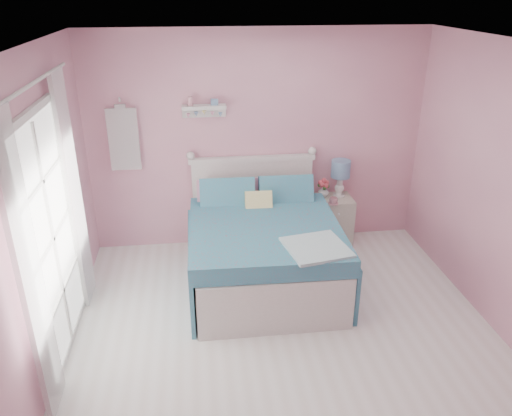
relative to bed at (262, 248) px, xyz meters
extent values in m
plane|color=silver|center=(0.08, -1.27, -0.39)|extent=(4.50, 4.50, 0.00)
plane|color=#C07A92|center=(0.08, 0.98, 0.91)|extent=(4.00, 0.00, 4.00)
plane|color=#C07A92|center=(-1.92, -1.27, 0.91)|extent=(0.00, 4.50, 4.50)
plane|color=white|center=(0.08, -1.27, 2.21)|extent=(4.50, 4.50, 0.00)
cube|color=silver|center=(0.00, -0.03, -0.19)|extent=(1.47, 1.91, 0.41)
cube|color=silver|center=(0.00, -0.03, 0.09)|extent=(1.41, 1.85, 0.16)
cube|color=silver|center=(0.00, 0.92, 0.14)|extent=(1.46, 0.07, 1.07)
cube|color=silver|center=(0.00, 0.92, 0.71)|extent=(1.52, 0.09, 0.06)
cube|color=silver|center=(0.00, -0.97, -0.11)|extent=(1.46, 0.06, 0.56)
cube|color=teal|center=(0.00, -0.18, 0.26)|extent=(1.58, 1.66, 0.18)
cube|color=#CA829D|center=(-0.34, 0.60, 0.37)|extent=(0.69, 0.29, 0.43)
cube|color=#CA829D|center=(0.34, 0.60, 0.37)|extent=(0.69, 0.29, 0.43)
cube|color=#CCBC59|center=(0.00, 0.32, 0.37)|extent=(0.31, 0.22, 0.31)
cube|color=beige|center=(1.00, 0.76, -0.09)|extent=(0.43, 0.40, 0.62)
cube|color=silver|center=(1.00, 0.57, 0.09)|extent=(0.37, 0.02, 0.16)
sphere|color=white|center=(1.00, 0.55, 0.09)|extent=(0.03, 0.03, 0.03)
cylinder|color=white|center=(1.07, 0.80, 0.23)|extent=(0.15, 0.15, 0.02)
cylinder|color=white|center=(1.07, 0.80, 0.36)|extent=(0.07, 0.07, 0.25)
cylinder|color=#6C8FB5|center=(1.07, 0.80, 0.58)|extent=(0.23, 0.23, 0.21)
imported|color=silver|center=(0.87, 0.81, 0.29)|extent=(0.17, 0.17, 0.14)
imported|color=pink|center=(0.94, 0.58, 0.26)|extent=(0.12, 0.12, 0.08)
sphere|color=#D94A58|center=(0.87, 0.81, 0.44)|extent=(0.06, 0.06, 0.06)
sphere|color=#D94A58|center=(0.91, 0.83, 0.40)|extent=(0.06, 0.06, 0.06)
sphere|color=#D94A58|center=(0.83, 0.82, 0.41)|extent=(0.06, 0.06, 0.06)
sphere|color=#D94A58|center=(0.89, 0.78, 0.38)|extent=(0.06, 0.06, 0.06)
sphere|color=#D94A58|center=(0.84, 0.79, 0.39)|extent=(0.06, 0.06, 0.06)
cube|color=silver|center=(-0.55, 0.90, 1.36)|extent=(0.50, 0.14, 0.04)
cube|color=silver|center=(-0.55, 0.96, 1.29)|extent=(0.50, 0.03, 0.12)
cylinder|color=#D18C99|center=(-0.70, 0.90, 1.43)|extent=(0.06, 0.06, 0.10)
cube|color=#6C8FB5|center=(-0.43, 0.90, 1.41)|extent=(0.08, 0.06, 0.07)
cube|color=white|center=(-1.47, 0.91, 1.01)|extent=(0.34, 0.03, 0.72)
cube|color=silver|center=(-1.89, -0.87, 1.74)|extent=(0.04, 1.32, 0.06)
cube|color=silver|center=(-1.89, -0.87, -0.36)|extent=(0.04, 1.32, 0.06)
cube|color=silver|center=(-1.89, -1.50, 0.66)|extent=(0.04, 0.06, 2.10)
cube|color=silver|center=(-1.89, -0.24, 0.66)|extent=(0.04, 0.06, 2.10)
cube|color=white|center=(-1.89, -0.87, 0.69)|extent=(0.02, 1.20, 2.04)
cube|color=white|center=(-1.84, -1.61, 0.79)|extent=(0.04, 0.40, 2.32)
cube|color=white|center=(-1.84, -0.12, 0.79)|extent=(0.04, 0.40, 2.32)
camera|label=1|loc=(-0.67, -4.72, 2.61)|focal=35.00mm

